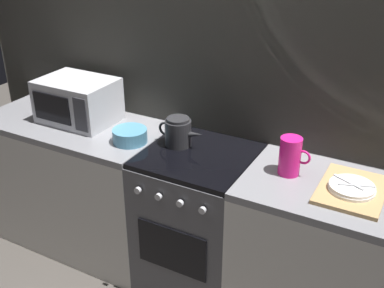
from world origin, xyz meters
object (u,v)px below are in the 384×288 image
Objects in this scene: mixing_bowl at (130,136)px; dish_pile at (352,189)px; stove_unit at (198,221)px; kettle at (178,132)px; microwave at (78,101)px; pitcher at (290,156)px.

mixing_bowl is 0.50× the size of dish_pile.
kettle is (-0.15, 0.04, 0.53)m from stove_unit.
microwave is at bearing 179.95° from kettle.
pitcher reaches higher than dish_pile.
stove_unit is 3.16× the size of kettle.
pitcher is (0.92, 0.09, 0.06)m from mixing_bowl.
microwave is 1.70m from dish_pile.
pitcher is at bearing 5.44° from mixing_bowl.
mixing_bowl is at bearing -172.03° from stove_unit.
dish_pile is at bearing -5.35° from pitcher.
microwave is 0.48m from mixing_bowl.
microwave reaches higher than stove_unit.
dish_pile is (1.24, 0.06, -0.02)m from mixing_bowl.
dish_pile is at bearing -1.48° from microwave.
microwave is 1.15× the size of dish_pile.
stove_unit is 4.50× the size of mixing_bowl.
kettle is 0.71× the size of dish_pile.
mixing_bowl reaches higher than stove_unit.
stove_unit is 0.55m from kettle.
microwave is at bearing 178.52° from dish_pile.
stove_unit is at bearing 7.97° from mixing_bowl.
pitcher is at bearing -0.58° from microwave.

